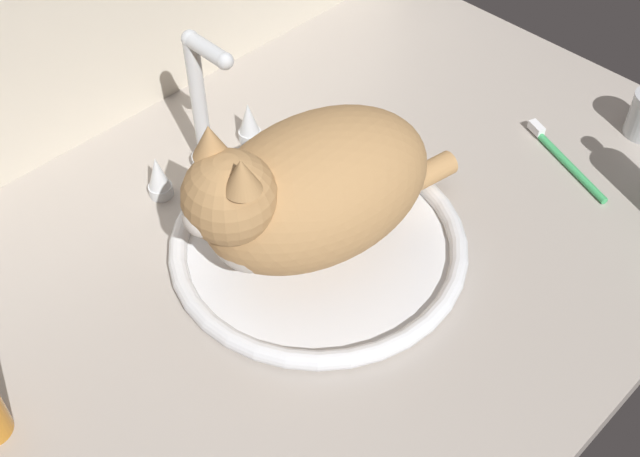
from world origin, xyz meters
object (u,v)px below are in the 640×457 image
object	(u,v)px
faucet	(204,122)
toothbrush	(564,159)
sink_basin	(320,245)
cat	(306,192)

from	to	relation	value
faucet	toothbrush	size ratio (longest dim) A/B	1.33
sink_basin	cat	distance (cm)	10.32
sink_basin	toothbrush	world-z (taller)	sink_basin
toothbrush	sink_basin	bearing A→B (deg)	160.94
toothbrush	faucet	bearing A→B (deg)	136.45
faucet	cat	distance (cm)	21.38
cat	toothbrush	size ratio (longest dim) A/B	2.34
faucet	cat	bearing A→B (deg)	-95.06
sink_basin	toothbrush	xyz separation A→B (cm)	(35.37, -12.22, -0.38)
cat	faucet	bearing A→B (deg)	84.94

